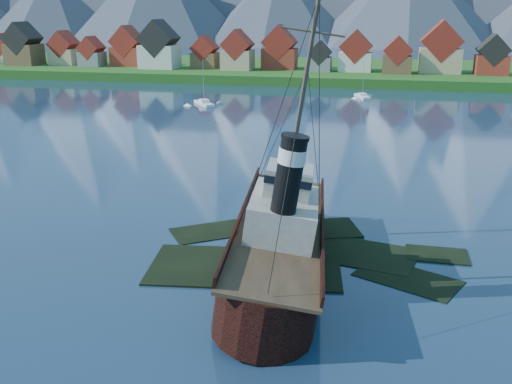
# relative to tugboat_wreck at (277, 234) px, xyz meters

# --- Properties ---
(ground) EXTENTS (1400.00, 1400.00, 0.00)m
(ground) POSITION_rel_tugboat_wreck_xyz_m (0.18, 0.90, -3.26)
(ground) COLOR #192E47
(ground) RESTS_ON ground
(shoal) EXTENTS (31.71, 21.24, 1.14)m
(shoal) POSITION_rel_tugboat_wreck_xyz_m (1.95, 3.05, -3.61)
(shoal) COLOR black
(shoal) RESTS_ON ground
(shore_bank) EXTENTS (600.00, 80.00, 3.20)m
(shore_bank) POSITION_rel_tugboat_wreck_xyz_m (0.18, 170.90, -3.26)
(shore_bank) COLOR #1C4213
(shore_bank) RESTS_ON ground
(seawall) EXTENTS (600.00, 2.50, 2.00)m
(seawall) POSITION_rel_tugboat_wreck_xyz_m (0.18, 132.90, -3.26)
(seawall) COLOR #3F3D38
(seawall) RESTS_ON ground
(town) EXTENTS (250.96, 16.69, 17.30)m
(town) POSITION_rel_tugboat_wreck_xyz_m (-32.94, 153.08, 5.72)
(town) COLOR maroon
(town) RESTS_ON ground
(tugboat_wreck) EXTENTS (7.63, 32.90, 26.07)m
(tugboat_wreck) POSITION_rel_tugboat_wreck_xyz_m (0.00, 0.00, 0.00)
(tugboat_wreck) COLOR black
(tugboat_wreck) RESTS_ON ground
(sailboat_c) EXTENTS (7.56, 8.80, 12.02)m
(sailboat_c) POSITION_rel_tugboat_wreck_xyz_m (-36.21, 90.73, -2.99)
(sailboat_c) COLOR white
(sailboat_c) RESTS_ON ground
(sailboat_e) EXTENTS (5.02, 8.84, 10.00)m
(sailboat_e) POSITION_rel_tugboat_wreck_xyz_m (2.83, 112.94, -3.04)
(sailboat_e) COLOR white
(sailboat_e) RESTS_ON ground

